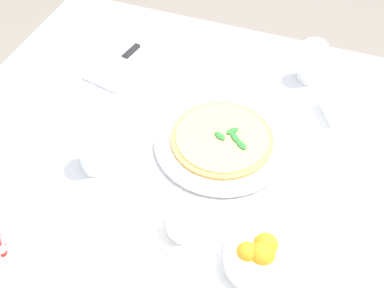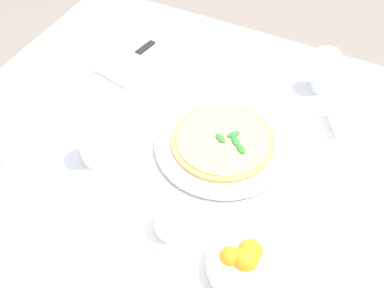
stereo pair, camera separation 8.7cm
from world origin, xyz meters
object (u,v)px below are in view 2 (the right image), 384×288
at_px(pizza, 223,140).
at_px(menu_card, 334,119).
at_px(pizza_plate, 222,144).
at_px(napkin_folded, 135,59).
at_px(dinner_knife, 134,56).
at_px(coffee_cup_near_right, 172,223).
at_px(water_glass_near_left, 324,73).
at_px(citrus_bowl, 243,262).
at_px(water_glass_center_back, 3,143).
at_px(water_glass_left_edge, 94,145).

bearing_deg(pizza, menu_card, 130.07).
height_order(pizza_plate, pizza, pizza).
relative_size(napkin_folded, dinner_knife, 1.24).
relative_size(coffee_cup_near_right, dinner_knife, 0.67).
bearing_deg(water_glass_near_left, pizza_plate, -25.44).
xyz_separation_m(coffee_cup_near_right, citrus_bowl, (0.02, 0.17, -0.00)).
height_order(water_glass_center_back, citrus_bowl, water_glass_center_back).
height_order(water_glass_left_edge, water_glass_center_back, same).
height_order(coffee_cup_near_right, water_glass_center_back, water_glass_center_back).
distance_m(water_glass_left_edge, menu_card, 0.63).
height_order(water_glass_left_edge, citrus_bowl, water_glass_left_edge).
xyz_separation_m(water_glass_left_edge, napkin_folded, (-0.37, -0.11, -0.04)).
bearing_deg(menu_card, pizza_plate, -82.63).
bearing_deg(dinner_knife, citrus_bowl, 59.16).
xyz_separation_m(pizza_plate, pizza, (-0.00, 0.00, 0.01)).
bearing_deg(water_glass_near_left, pizza, -25.38).
xyz_separation_m(water_glass_near_left, water_glass_center_back, (0.61, -0.63, -0.00)).
xyz_separation_m(water_glass_center_back, citrus_bowl, (0.02, 0.65, -0.02)).
bearing_deg(menu_card, dinner_knife, -122.70).
height_order(water_glass_near_left, napkin_folded, water_glass_near_left).
relative_size(pizza, napkin_folded, 1.10).
bearing_deg(pizza, water_glass_left_edge, -57.06).
bearing_deg(coffee_cup_near_right, pizza, -179.90).
bearing_deg(pizza_plate, napkin_folded, -117.66).
distance_m(water_glass_center_back, citrus_bowl, 0.65).
distance_m(pizza_plate, coffee_cup_near_right, 0.28).
distance_m(water_glass_left_edge, dinner_knife, 0.39).
distance_m(water_glass_left_edge, citrus_bowl, 0.46).
bearing_deg(napkin_folded, water_glass_left_edge, 27.69).
bearing_deg(napkin_folded, dinner_knife, 0.72).
height_order(coffee_cup_near_right, water_glass_near_left, water_glass_near_left).
relative_size(citrus_bowl, menu_card, 1.92).
height_order(pizza, water_glass_near_left, water_glass_near_left).
relative_size(pizza, water_glass_near_left, 2.13).
xyz_separation_m(coffee_cup_near_right, water_glass_left_edge, (-0.10, -0.27, 0.02)).
bearing_deg(water_glass_center_back, coffee_cup_near_right, 89.29).
relative_size(pizza_plate, pizza, 1.32).
relative_size(coffee_cup_near_right, menu_card, 1.67).
bearing_deg(menu_card, water_glass_near_left, 174.71).
bearing_deg(water_glass_center_back, pizza_plate, 119.80).
xyz_separation_m(dinner_knife, citrus_bowl, (0.49, 0.56, 0.00)).
distance_m(pizza, water_glass_near_left, 0.37).
bearing_deg(coffee_cup_near_right, citrus_bowl, 84.62).
height_order(water_glass_center_back, menu_card, water_glass_center_back).
bearing_deg(coffee_cup_near_right, water_glass_left_edge, -110.47).
height_order(pizza, napkin_folded, pizza).
xyz_separation_m(water_glass_near_left, citrus_bowl, (0.63, 0.01, -0.03)).
bearing_deg(water_glass_left_edge, menu_card, 126.41).
bearing_deg(dinner_knife, water_glass_left_edge, 27.16).
height_order(pizza, coffee_cup_near_right, coffee_cup_near_right).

